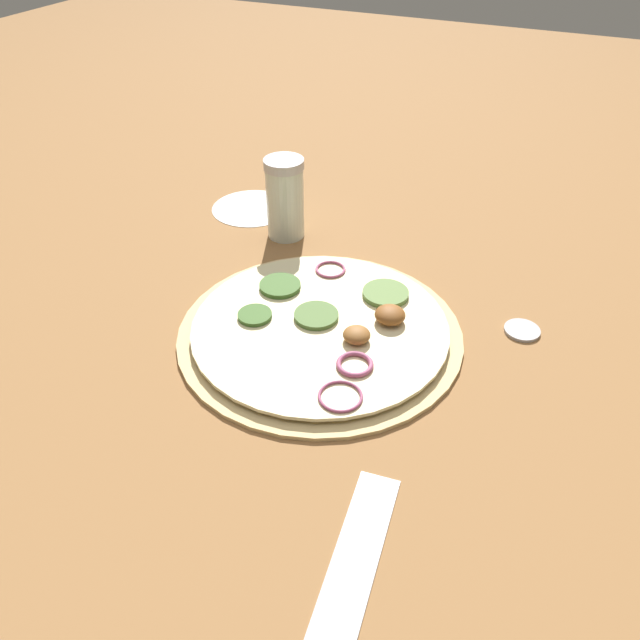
{
  "coord_description": "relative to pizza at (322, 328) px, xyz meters",
  "views": [
    {
      "loc": [
        -0.48,
        -0.22,
        0.42
      ],
      "look_at": [
        0.0,
        0.0,
        0.02
      ],
      "focal_mm": 35.0,
      "sensor_mm": 36.0,
      "label": 1
    }
  ],
  "objects": [
    {
      "name": "ground_plane",
      "position": [
        -0.0,
        0.0,
        -0.01
      ],
      "size": [
        3.0,
        3.0,
        0.0
      ],
      "primitive_type": "plane",
      "color": "olive"
    },
    {
      "name": "loose_cap",
      "position": [
        0.09,
        -0.2,
        -0.0
      ],
      "size": [
        0.04,
        0.04,
        0.01
      ],
      "color": "#B2B2B7",
      "rests_on": "ground_plane"
    },
    {
      "name": "pizza",
      "position": [
        0.0,
        0.0,
        0.0
      ],
      "size": [
        0.31,
        0.31,
        0.03
      ],
      "color": "#D6B77A",
      "rests_on": "ground_plane"
    },
    {
      "name": "spice_jar",
      "position": [
        0.17,
        0.13,
        0.05
      ],
      "size": [
        0.05,
        0.05,
        0.11
      ],
      "color": "silver",
      "rests_on": "ground_plane"
    },
    {
      "name": "flour_patch",
      "position": [
        0.22,
        0.21,
        -0.01
      ],
      "size": [
        0.12,
        0.12,
        0.0
      ],
      "color": "white",
      "rests_on": "ground_plane"
    }
  ]
}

